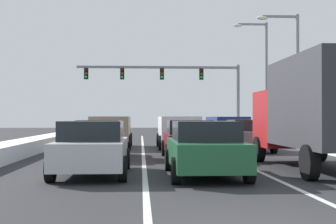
{
  "coord_description": "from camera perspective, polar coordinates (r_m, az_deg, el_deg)",
  "views": [
    {
      "loc": [
        -1.81,
        -6.85,
        1.6
      ],
      "look_at": [
        -0.05,
        25.08,
        1.98
      ],
      "focal_mm": 52.83,
      "sensor_mm": 36.0,
      "label": 1
    }
  ],
  "objects": [
    {
      "name": "street_lamp_right_near",
      "position": [
        31.46,
        14.08,
        5.17
      ],
      "size": [
        2.66,
        0.36,
        8.0
      ],
      "color": "gray",
      "rests_on": "ground"
    },
    {
      "name": "sedan_charcoal_left_lane_second",
      "position": [
        19.85,
        -7.88,
        -3.09
      ],
      "size": [
        2.0,
        4.5,
        1.51
      ],
      "color": "#38383D",
      "rests_on": "ground"
    },
    {
      "name": "sedan_green_center_lane_nearest",
      "position": [
        13.5,
        4.25,
        -4.23
      ],
      "size": [
        2.0,
        4.5,
        1.51
      ],
      "color": "#1E5633",
      "rests_on": "ground"
    },
    {
      "name": "traffic_light_gantry",
      "position": [
        42.52,
        1.07,
        3.74
      ],
      "size": [
        14.0,
        0.47,
        6.2
      ],
      "color": "slate",
      "rests_on": "ground"
    },
    {
      "name": "sedan_gray_right_lane_second",
      "position": [
        24.1,
        9.12,
        -2.66
      ],
      "size": [
        2.0,
        4.5,
        1.51
      ],
      "color": "slate",
      "rests_on": "ground"
    },
    {
      "name": "lane_stripe_between_right_lane_and_center_lane",
      "position": [
        24.87,
        4.98,
        -4.36
      ],
      "size": [
        0.14,
        38.99,
        0.01
      ],
      "primitive_type": "cube",
      "color": "silver",
      "rests_on": "ground"
    },
    {
      "name": "sedan_silver_left_lane_nearest",
      "position": [
        13.95,
        -8.69,
        -4.1
      ],
      "size": [
        2.0,
        4.5,
        1.51
      ],
      "color": "#B7BABF",
      "rests_on": "ground"
    },
    {
      "name": "sedan_maroon_center_lane_second",
      "position": [
        19.35,
        2.43,
        -3.16
      ],
      "size": [
        2.0,
        4.5,
        1.51
      ],
      "color": "maroon",
      "rests_on": "ground"
    },
    {
      "name": "suv_tan_left_lane_third",
      "position": [
        26.59,
        -6.56,
        -1.94
      ],
      "size": [
        2.16,
        4.9,
        1.67
      ],
      "color": "#937F60",
      "rests_on": "ground"
    },
    {
      "name": "street_lamp_right_mid",
      "position": [
        38.28,
        10.79,
        4.8
      ],
      "size": [
        2.66,
        0.36,
        8.86
      ],
      "color": "gray",
      "rests_on": "ground"
    },
    {
      "name": "suv_white_center_lane_third",
      "position": [
        26.01,
        1.18,
        -1.97
      ],
      "size": [
        2.16,
        4.9,
        1.67
      ],
      "color": "silver",
      "rests_on": "ground"
    },
    {
      "name": "suv_navy_right_lane_third",
      "position": [
        30.72,
        6.79,
        -1.77
      ],
      "size": [
        2.16,
        4.9,
        1.67
      ],
      "color": "navy",
      "rests_on": "ground"
    },
    {
      "name": "lane_stripe_between_center_lane_and_left_lane",
      "position": [
        24.62,
        -2.9,
        -4.4
      ],
      "size": [
        0.14,
        38.99,
        0.01
      ],
      "primitive_type": "cube",
      "color": "silver",
      "rests_on": "ground"
    },
    {
      "name": "snow_bank_right_shoulder",
      "position": [
        26.13,
        16.58,
        -3.45
      ],
      "size": [
        1.5,
        38.99,
        0.65
      ],
      "primitive_type": "cube",
      "color": "white",
      "rests_on": "ground"
    },
    {
      "name": "snow_bank_left_shoulder",
      "position": [
        25.15,
        -15.09,
        -3.62
      ],
      "size": [
        1.33,
        38.99,
        0.61
      ],
      "primitive_type": "cube",
      "color": "white",
      "rests_on": "ground"
    },
    {
      "name": "box_truck_right_lane_nearest",
      "position": [
        15.76,
        16.98,
        0.44
      ],
      "size": [
        2.53,
        7.2,
        3.36
      ],
      "color": "maroon",
      "rests_on": "ground"
    },
    {
      "name": "ground_plane",
      "position": [
        21.16,
        1.77,
        -5.02
      ],
      "size": [
        120.0,
        120.0,
        0.0
      ],
      "primitive_type": "plane",
      "color": "#28282B"
    }
  ]
}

